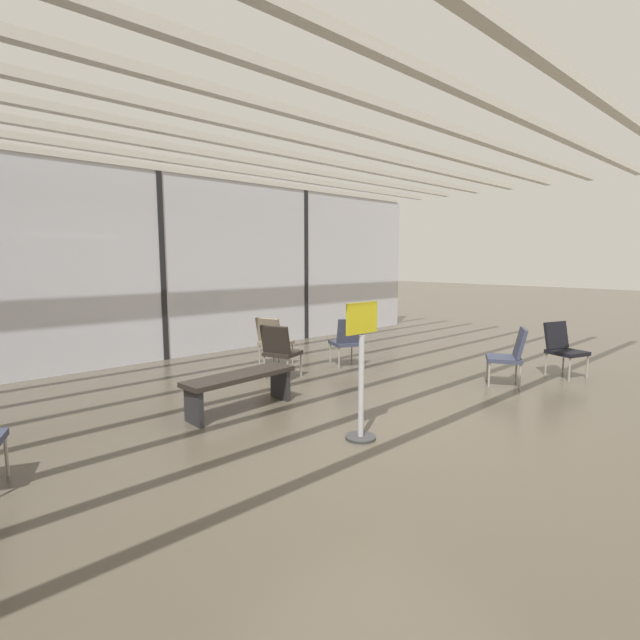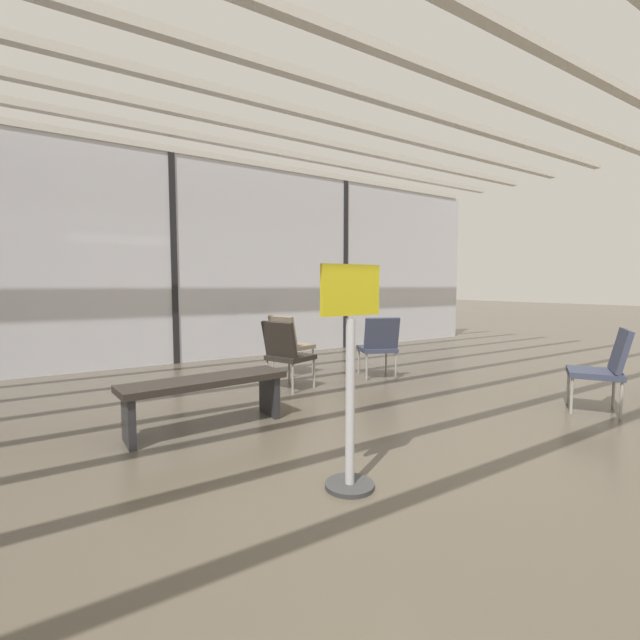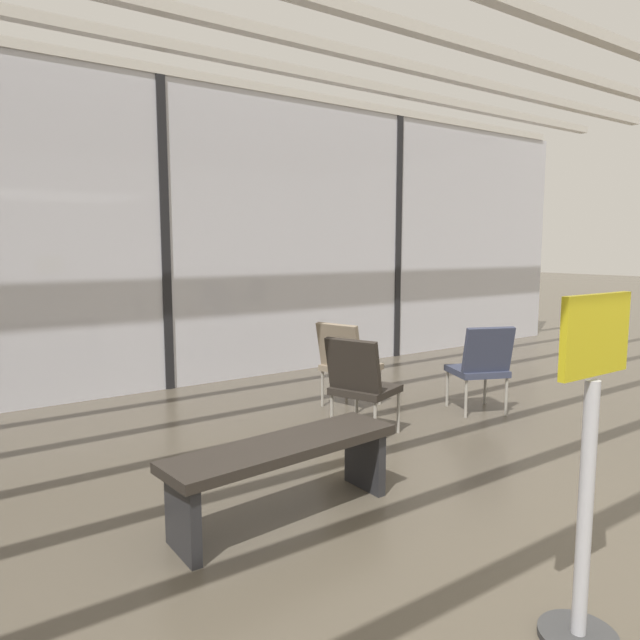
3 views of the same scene
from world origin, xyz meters
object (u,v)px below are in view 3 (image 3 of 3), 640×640
Objects in this scene: lounge_chair_1 at (481,363)px; lounge_chair_4 at (346,359)px; parked_airplane at (119,222)px; info_sign at (587,483)px; lounge_chair_0 at (360,381)px; waiting_bench at (284,459)px.

lounge_chair_1 is 1.32m from lounge_chair_4.
lounge_chair_4 is at bearing -86.89° from parked_airplane.
parked_airplane reaches higher than info_sign.
lounge_chair_1 is (1.43, -0.10, 0.00)m from lounge_chair_0.
lounge_chair_4 is (0.49, 0.82, 0.00)m from lounge_chair_0.
waiting_bench is (-1.80, -1.71, -0.13)m from lounge_chair_4.
lounge_chair_1 is 3.37m from info_sign.
lounge_chair_0 is 0.95m from lounge_chair_4.
lounge_chair_1 reaches higher than waiting_bench.
lounge_chair_1 is 2.85m from waiting_bench.
info_sign is at bearing 69.28° from lounge_chair_1.
lounge_chair_0 is at bearing 133.16° from lounge_chair_4.
parked_airplane reaches higher than lounge_chair_0.
lounge_chair_0 is 0.57× the size of waiting_bench.
lounge_chair_1 is at bearing 11.13° from waiting_bench.
waiting_bench is (-2.74, -0.79, -0.13)m from lounge_chair_1.
lounge_chair_0 is (-0.15, -7.05, -1.55)m from parked_airplane.
info_sign is (0.41, -1.65, 0.32)m from waiting_bench.
waiting_bench is (-1.46, -7.94, -1.68)m from parked_airplane.
parked_airplane is 7.22m from lounge_chair_0.
lounge_chair_0 is 1.43m from lounge_chair_1.
parked_airplane is at bearing 74.69° from waiting_bench.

